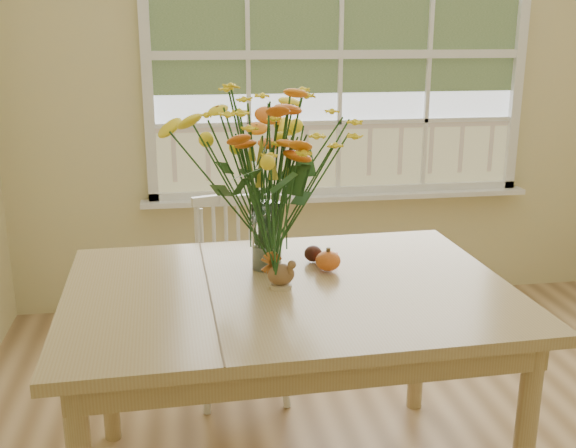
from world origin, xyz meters
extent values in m
cube|color=beige|center=(0.00, 2.25, 1.35)|extent=(4.00, 0.02, 2.70)
cube|color=silver|center=(0.00, 2.23, 1.55)|extent=(2.20, 0.00, 1.60)
cube|color=white|center=(0.00, 2.18, 0.69)|extent=(2.42, 0.12, 0.03)
cube|color=tan|center=(-0.60, 0.39, 0.81)|extent=(1.58, 1.15, 0.04)
cube|color=tan|center=(-0.60, 0.39, 0.74)|extent=(1.46, 1.03, 0.10)
cylinder|color=tan|center=(-1.29, 0.83, 0.39)|extent=(0.07, 0.07, 0.79)
cylinder|color=tan|center=(0.07, 0.88, 0.39)|extent=(0.07, 0.07, 0.79)
cube|color=white|center=(-0.70, 1.13, 0.44)|extent=(0.43, 0.41, 0.05)
cube|color=white|center=(-0.70, 1.30, 0.68)|extent=(0.43, 0.04, 0.48)
cylinder|color=white|center=(-0.87, 0.98, 0.21)|extent=(0.03, 0.03, 0.42)
cylinder|color=white|center=(-0.86, 1.29, 0.21)|extent=(0.03, 0.03, 0.42)
cylinder|color=white|center=(-0.54, 0.98, 0.21)|extent=(0.03, 0.03, 0.42)
cylinder|color=white|center=(-0.54, 1.29, 0.21)|extent=(0.03, 0.03, 0.42)
cylinder|color=white|center=(-0.65, 0.59, 0.95)|extent=(0.11, 0.11, 0.25)
ellipsoid|color=#D45818|center=(-0.43, 0.52, 0.86)|extent=(0.09, 0.09, 0.07)
cylinder|color=#CCB78C|center=(-0.63, 0.38, 0.83)|extent=(0.08, 0.08, 0.01)
ellipsoid|color=brown|center=(-0.63, 0.38, 0.88)|extent=(0.10, 0.07, 0.08)
ellipsoid|color=#38160F|center=(-0.47, 0.62, 0.86)|extent=(0.07, 0.07, 0.06)
camera|label=1|loc=(-0.94, -1.79, 1.69)|focal=42.00mm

